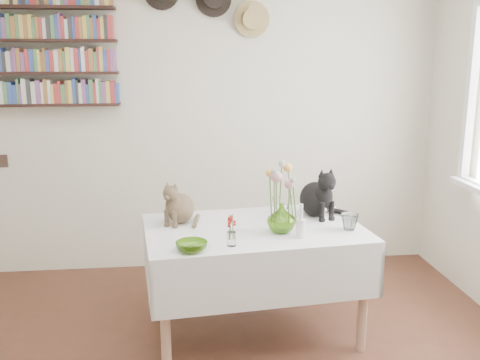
{
  "coord_description": "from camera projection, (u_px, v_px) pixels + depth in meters",
  "views": [
    {
      "loc": [
        -0.13,
        -2.14,
        1.76
      ],
      "look_at": [
        0.21,
        0.92,
        1.05
      ],
      "focal_mm": 40.0,
      "sensor_mm": 36.0,
      "label": 1
    }
  ],
  "objects": [
    {
      "name": "room",
      "position": [
        214.0,
        184.0,
        2.2
      ],
      "size": [
        4.08,
        4.58,
        2.58
      ],
      "color": "brown",
      "rests_on": "ground"
    },
    {
      "name": "dining_table",
      "position": [
        254.0,
        254.0,
        3.38
      ],
      "size": [
        1.43,
        1.0,
        0.72
      ],
      "color": "white",
      "rests_on": "room"
    },
    {
      "name": "tabby_cat",
      "position": [
        180.0,
        200.0,
        3.41
      ],
      "size": [
        0.3,
        0.31,
        0.29
      ],
      "primitive_type": null,
      "rotation": [
        0.0,
        0.0,
        -0.58
      ],
      "color": "olive",
      "rests_on": "dining_table"
    },
    {
      "name": "black_cat",
      "position": [
        316.0,
        190.0,
        3.56
      ],
      "size": [
        0.31,
        0.35,
        0.35
      ],
      "primitive_type": null,
      "rotation": [
        0.0,
        0.0,
        0.32
      ],
      "color": "black",
      "rests_on": "dining_table"
    },
    {
      "name": "flower_vase",
      "position": [
        281.0,
        218.0,
        3.23
      ],
      "size": [
        0.2,
        0.2,
        0.18
      ],
      "primitive_type": "imported",
      "rotation": [
        0.0,
        0.0,
        0.19
      ],
      "color": "#8DC43A",
      "rests_on": "dining_table"
    },
    {
      "name": "green_bowl",
      "position": [
        192.0,
        247.0,
        2.92
      ],
      "size": [
        0.23,
        0.23,
        0.05
      ],
      "primitive_type": "imported",
      "rotation": [
        0.0,
        0.0,
        0.45
      ],
      "color": "#8DC43A",
      "rests_on": "dining_table"
    },
    {
      "name": "drinking_glass",
      "position": [
        350.0,
        222.0,
        3.28
      ],
      "size": [
        0.12,
        0.12,
        0.1
      ],
      "primitive_type": "imported",
      "rotation": [
        0.0,
        0.0,
        0.13
      ],
      "color": "white",
      "rests_on": "dining_table"
    },
    {
      "name": "candlestick",
      "position": [
        301.0,
        226.0,
        3.14
      ],
      "size": [
        0.06,
        0.06,
        0.2
      ],
      "color": "white",
      "rests_on": "dining_table"
    },
    {
      "name": "berry_jar",
      "position": [
        231.0,
        230.0,
        2.99
      ],
      "size": [
        0.05,
        0.05,
        0.21
      ],
      "color": "white",
      "rests_on": "dining_table"
    },
    {
      "name": "porcelain_figurine",
      "position": [
        325.0,
        215.0,
        3.46
      ],
      "size": [
        0.05,
        0.05,
        0.09
      ],
      "color": "white",
      "rests_on": "dining_table"
    },
    {
      "name": "flower_bouquet",
      "position": [
        282.0,
        177.0,
        3.18
      ],
      "size": [
        0.17,
        0.13,
        0.39
      ],
      "color": "#4C7233",
      "rests_on": "flower_vase"
    },
    {
      "name": "bookshelf_unit",
      "position": [
        49.0,
        46.0,
        4.04
      ],
      "size": [
        1.0,
        0.16,
        0.91
      ],
      "color": "black",
      "rests_on": "room"
    },
    {
      "name": "wall_hats",
      "position": [
        209.0,
        3.0,
        4.12
      ],
      "size": [
        0.98,
        0.09,
        0.48
      ],
      "color": "black",
      "rests_on": "room"
    }
  ]
}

